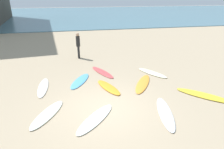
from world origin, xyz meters
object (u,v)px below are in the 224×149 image
Objects in this scene: surfboard_4 at (152,73)px; surfboard_8 at (143,84)px; surfboard_3 at (165,113)px; surfboard_7 at (47,114)px; surfboard_1 at (43,87)px; surfboard_2 at (102,72)px; beachgoer_near at (78,44)px; surfboard_5 at (204,95)px; surfboard_6 at (80,81)px; surfboard_9 at (96,119)px; surfboard_0 at (108,87)px.

surfboard_4 is 0.84× the size of surfboard_8.
surfboard_7 is (-4.59, 0.83, 0.00)m from surfboard_3.
surfboard_1 is 1.01× the size of surfboard_2.
surfboard_2 is at bearing 16.69° from beachgoer_near.
surfboard_1 and surfboard_3 have the same top height.
surfboard_8 is 6.06m from beachgoer_near.
surfboard_7 is 0.86× the size of surfboard_8.
surfboard_5 is 1.21× the size of surfboard_6.
surfboard_2 is at bearing -16.45° from surfboard_8.
surfboard_2 is 4.80m from surfboard_7.
surfboard_6 is 3.60m from surfboard_9.
surfboard_4 is 1.10× the size of beachgoer_near.
surfboard_1 is 0.99× the size of surfboard_9.
surfboard_6 is at bearing -6.77° from beachgoer_near.
surfboard_0 reaches higher than surfboard_9.
surfboard_0 is 5.45m from beachgoer_near.
surfboard_8 is 1.32× the size of beachgoer_near.
surfboard_5 is (4.21, -1.70, -0.00)m from surfboard_0.
surfboard_5 is at bearing 33.22° from beachgoer_near.
surfboard_8 is (-2.36, 1.79, -0.01)m from surfboard_5.
surfboard_5 reaches higher than surfboard_8.
beachgoer_near reaches higher than surfboard_2.
surfboard_0 is 3.30m from surfboard_1.
surfboard_4 is at bearing -94.37° from surfboard_9.
surfboard_5 is 5.22m from surfboard_9.
surfboard_7 is at bearing 179.30° from surfboard_4.
surfboard_2 is at bearing -61.42° from surfboard_9.
surfboard_3 is at bearing -92.24° from surfboard_2.
surfboard_0 is 1.74m from surfboard_6.
surfboard_2 reaches higher than surfboard_8.
surfboard_4 is 5.47m from surfboard_9.
surfboard_8 is (0.04, 2.77, 0.00)m from surfboard_3.
surfboard_4 is at bearing -173.49° from surfboard_1.
surfboard_2 is at bearing -111.10° from surfboard_0.
surfboard_2 is 2.70m from surfboard_8.
surfboard_5 is 2.96m from surfboard_8.
surfboard_5 reaches higher than surfboard_7.
surfboard_5 is 6.99m from surfboard_7.
surfboard_8 is at bearing -70.02° from surfboard_2.
surfboard_8 reaches higher than surfboard_1.
surfboard_4 is (2.90, 1.38, -0.00)m from surfboard_0.
surfboard_7 is at bearing 12.65° from surfboard_0.
surfboard_5 is at bearing -144.44° from surfboard_3.
surfboard_0 is 3.21m from surfboard_4.
surfboard_8 reaches higher than surfboard_6.
beachgoer_near is at bearing 105.05° from surfboard_7.
surfboard_8 is (4.63, 1.94, 0.00)m from surfboard_7.
surfboard_7 is at bearing -43.57° from surfboard_5.
beachgoer_near reaches higher than surfboard_1.
surfboard_6 is 0.92× the size of surfboard_9.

